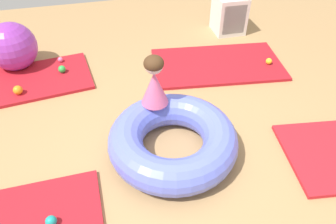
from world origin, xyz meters
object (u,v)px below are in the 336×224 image
at_px(child_in_pink, 154,81).
at_px(play_ball_teal, 51,221).
at_px(exercise_ball_large, 12,47).
at_px(storage_cube, 230,15).
at_px(play_ball_yellow, 269,61).
at_px(play_ball_green, 62,69).
at_px(play_ball_pink, 60,60).
at_px(play_ball_orange, 18,90).
at_px(inflatable_cushion, 173,140).

relative_size(child_in_pink, play_ball_teal, 5.88).
distance_m(exercise_ball_large, storage_cube, 3.09).
distance_m(play_ball_yellow, play_ball_teal, 3.24).
height_order(play_ball_green, exercise_ball_large, exercise_ball_large).
bearing_deg(exercise_ball_large, play_ball_yellow, -13.23).
height_order(play_ball_pink, exercise_ball_large, exercise_ball_large).
distance_m(child_in_pink, exercise_ball_large, 2.20).
bearing_deg(play_ball_green, child_in_pink, -51.83).
bearing_deg(play_ball_orange, play_ball_teal, -76.93).
xyz_separation_m(play_ball_yellow, play_ball_orange, (-3.15, 0.09, 0.01)).
xyz_separation_m(play_ball_green, storage_cube, (2.50, 0.63, 0.19)).
xyz_separation_m(child_in_pink, play_ball_orange, (-1.46, 0.88, -0.49)).
height_order(inflatable_cushion, play_ball_teal, inflatable_cushion).
distance_m(play_ball_orange, storage_cube, 3.16).
distance_m(child_in_pink, storage_cube, 2.43).
xyz_separation_m(child_in_pink, play_ball_teal, (-1.03, -0.96, -0.50)).
relative_size(play_ball_orange, storage_cube, 0.19).
xyz_separation_m(play_ball_yellow, play_ball_green, (-2.66, 0.44, 0.01)).
bearing_deg(play_ball_orange, inflatable_cushion, -39.64).
bearing_deg(play_ball_teal, child_in_pink, 42.86).
bearing_deg(inflatable_cushion, exercise_ball_large, 129.68).
xyz_separation_m(inflatable_cushion, play_ball_orange, (-1.54, 1.28, -0.07)).
bearing_deg(play_ball_pink, play_ball_teal, -91.07).
distance_m(inflatable_cushion, storage_cube, 2.69).
bearing_deg(play_ball_green, play_ball_pink, 95.35).
bearing_deg(play_ball_yellow, play_ball_teal, -147.35).
bearing_deg(play_ball_teal, play_ball_orange, 103.07).
distance_m(play_ball_yellow, exercise_ball_large, 3.33).
bearing_deg(child_in_pink, play_ball_teal, -41.01).
bearing_deg(play_ball_green, play_ball_orange, -145.02).
distance_m(child_in_pink, play_ball_teal, 1.50).
bearing_deg(child_in_pink, play_ball_pink, -140.30).
bearing_deg(exercise_ball_large, play_ball_teal, -78.71).
bearing_deg(play_ball_pink, storage_cube, 8.26).
bearing_deg(storage_cube, child_in_pink, -129.71).
relative_size(play_ball_pink, play_ball_teal, 0.75).
xyz_separation_m(exercise_ball_large, storage_cube, (3.07, 0.31, -0.03)).
relative_size(play_ball_teal, storage_cube, 0.16).
bearing_deg(inflatable_cushion, play_ball_pink, 119.57).
distance_m(child_in_pink, play_ball_pink, 1.86).
distance_m(play_ball_green, exercise_ball_large, 0.69).
distance_m(play_ball_teal, exercise_ball_large, 2.57).
xyz_separation_m(play_ball_pink, exercise_ball_large, (-0.55, 0.06, 0.23)).
height_order(inflatable_cushion, play_ball_pink, inflatable_cushion).
bearing_deg(exercise_ball_large, inflatable_cushion, -50.32).
xyz_separation_m(inflatable_cushion, play_ball_green, (-1.05, 1.63, -0.08)).
distance_m(child_in_pink, play_ball_orange, 1.77).
height_order(exercise_ball_large, storage_cube, exercise_ball_large).
relative_size(inflatable_cushion, exercise_ball_large, 2.00).
bearing_deg(child_in_pink, storage_cube, 146.42).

